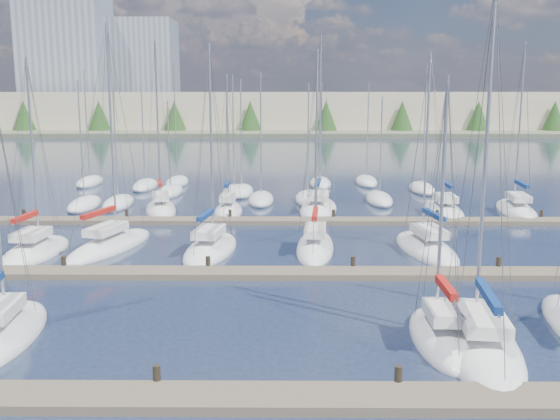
{
  "coord_description": "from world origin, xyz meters",
  "views": [
    {
      "loc": [
        0.24,
        -16.33,
        9.69
      ],
      "look_at": [
        0.0,
        14.0,
        4.0
      ],
      "focal_mm": 40.0,
      "sensor_mm": 36.0,
      "label": 1
    }
  ],
  "objects_px": {
    "sailboat_d": "(438,338)",
    "sailboat_p": "(318,208)",
    "sailboat_j": "(211,249)",
    "sailboat_h": "(35,252)",
    "sailboat_n": "(161,209)",
    "sailboat_l": "(426,248)",
    "sailboat_c": "(1,334)",
    "sailboat_i": "(111,245)",
    "sailboat_k": "(315,247)",
    "sailboat_e": "(478,343)",
    "sailboat_r": "(516,210)",
    "sailboat_q": "(444,211)",
    "sailboat_o": "(228,211)"
  },
  "relations": [
    {
      "from": "sailboat_d",
      "to": "sailboat_p",
      "type": "xyz_separation_m",
      "value": [
        -3.26,
        28.21,
        -0.01
      ]
    },
    {
      "from": "sailboat_j",
      "to": "sailboat_h",
      "type": "bearing_deg",
      "value": -168.26
    },
    {
      "from": "sailboat_j",
      "to": "sailboat_n",
      "type": "distance_m",
      "value": 14.64
    },
    {
      "from": "sailboat_j",
      "to": "sailboat_p",
      "type": "xyz_separation_m",
      "value": [
        7.43,
        13.97,
        0.0
      ]
    },
    {
      "from": "sailboat_l",
      "to": "sailboat_c",
      "type": "xyz_separation_m",
      "value": [
        -20.24,
        -14.25,
        0.0
      ]
    },
    {
      "from": "sailboat_i",
      "to": "sailboat_c",
      "type": "distance_m",
      "value": 14.78
    },
    {
      "from": "sailboat_k",
      "to": "sailboat_e",
      "type": "xyz_separation_m",
      "value": [
        5.58,
        -15.34,
        -0.01
      ]
    },
    {
      "from": "sailboat_d",
      "to": "sailboat_i",
      "type": "bearing_deg",
      "value": 139.66
    },
    {
      "from": "sailboat_e",
      "to": "sailboat_j",
      "type": "distance_m",
      "value": 19.09
    },
    {
      "from": "sailboat_d",
      "to": "sailboat_l",
      "type": "bearing_deg",
      "value": 80.26
    },
    {
      "from": "sailboat_i",
      "to": "sailboat_n",
      "type": "bearing_deg",
      "value": 102.98
    },
    {
      "from": "sailboat_n",
      "to": "sailboat_r",
      "type": "relative_size",
      "value": 1.01
    },
    {
      "from": "sailboat_r",
      "to": "sailboat_q",
      "type": "bearing_deg",
      "value": -169.53
    },
    {
      "from": "sailboat_i",
      "to": "sailboat_n",
      "type": "distance_m",
      "value": 12.66
    },
    {
      "from": "sailboat_i",
      "to": "sailboat_r",
      "type": "xyz_separation_m",
      "value": [
        30.22,
        12.46,
        -0.0
      ]
    },
    {
      "from": "sailboat_d",
      "to": "sailboat_h",
      "type": "relative_size",
      "value": 0.87
    },
    {
      "from": "sailboat_p",
      "to": "sailboat_c",
      "type": "relative_size",
      "value": 1.17
    },
    {
      "from": "sailboat_h",
      "to": "sailboat_q",
      "type": "bearing_deg",
      "value": 29.64
    },
    {
      "from": "sailboat_o",
      "to": "sailboat_k",
      "type": "bearing_deg",
      "value": -62.03
    },
    {
      "from": "sailboat_d",
      "to": "sailboat_q",
      "type": "bearing_deg",
      "value": 76.52
    },
    {
      "from": "sailboat_e",
      "to": "sailboat_j",
      "type": "bearing_deg",
      "value": 136.08
    },
    {
      "from": "sailboat_l",
      "to": "sailboat_d",
      "type": "height_order",
      "value": "sailboat_l"
    },
    {
      "from": "sailboat_i",
      "to": "sailboat_h",
      "type": "distance_m",
      "value": 4.47
    },
    {
      "from": "sailboat_k",
      "to": "sailboat_c",
      "type": "distance_m",
      "value": 19.71
    },
    {
      "from": "sailboat_h",
      "to": "sailboat_c",
      "type": "bearing_deg",
      "value": -69.79
    },
    {
      "from": "sailboat_p",
      "to": "sailboat_n",
      "type": "bearing_deg",
      "value": -170.63
    },
    {
      "from": "sailboat_i",
      "to": "sailboat_o",
      "type": "bearing_deg",
      "value": 77.69
    },
    {
      "from": "sailboat_o",
      "to": "sailboat_e",
      "type": "bearing_deg",
      "value": -66.68
    },
    {
      "from": "sailboat_q",
      "to": "sailboat_n",
      "type": "bearing_deg",
      "value": -179.15
    },
    {
      "from": "sailboat_i",
      "to": "sailboat_e",
      "type": "relative_size",
      "value": 1.01
    },
    {
      "from": "sailboat_i",
      "to": "sailboat_r",
      "type": "relative_size",
      "value": 1.01
    },
    {
      "from": "sailboat_o",
      "to": "sailboat_h",
      "type": "relative_size",
      "value": 0.95
    },
    {
      "from": "sailboat_j",
      "to": "sailboat_q",
      "type": "bearing_deg",
      "value": 43.73
    },
    {
      "from": "sailboat_i",
      "to": "sailboat_n",
      "type": "xyz_separation_m",
      "value": [
        0.71,
        12.64,
        0.01
      ]
    },
    {
      "from": "sailboat_o",
      "to": "sailboat_r",
      "type": "height_order",
      "value": "sailboat_r"
    },
    {
      "from": "sailboat_k",
      "to": "sailboat_e",
      "type": "distance_m",
      "value": 16.32
    },
    {
      "from": "sailboat_r",
      "to": "sailboat_k",
      "type": "bearing_deg",
      "value": -137.33
    },
    {
      "from": "sailboat_p",
      "to": "sailboat_q",
      "type": "xyz_separation_m",
      "value": [
        10.22,
        -1.14,
        -0.01
      ]
    },
    {
      "from": "sailboat_o",
      "to": "sailboat_l",
      "type": "xyz_separation_m",
      "value": [
        13.47,
        -12.33,
        -0.02
      ]
    },
    {
      "from": "sailboat_o",
      "to": "sailboat_k",
      "type": "xyz_separation_m",
      "value": [
        6.56,
        -12.05,
        -0.01
      ]
    },
    {
      "from": "sailboat_k",
      "to": "sailboat_j",
      "type": "bearing_deg",
      "value": -170.41
    },
    {
      "from": "sailboat_d",
      "to": "sailboat_c",
      "type": "xyz_separation_m",
      "value": [
        -17.49,
        0.28,
        -0.01
      ]
    },
    {
      "from": "sailboat_o",
      "to": "sailboat_h",
      "type": "height_order",
      "value": "sailboat_h"
    },
    {
      "from": "sailboat_l",
      "to": "sailboat_q",
      "type": "height_order",
      "value": "sailboat_l"
    },
    {
      "from": "sailboat_n",
      "to": "sailboat_h",
      "type": "relative_size",
      "value": 1.17
    },
    {
      "from": "sailboat_c",
      "to": "sailboat_r",
      "type": "bearing_deg",
      "value": 37.03
    },
    {
      "from": "sailboat_h",
      "to": "sailboat_p",
      "type": "bearing_deg",
      "value": 43.17
    },
    {
      "from": "sailboat_k",
      "to": "sailboat_i",
      "type": "relative_size",
      "value": 0.89
    },
    {
      "from": "sailboat_d",
      "to": "sailboat_h",
      "type": "height_order",
      "value": "sailboat_h"
    },
    {
      "from": "sailboat_d",
      "to": "sailboat_k",
      "type": "bearing_deg",
      "value": 106.67
    }
  ]
}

